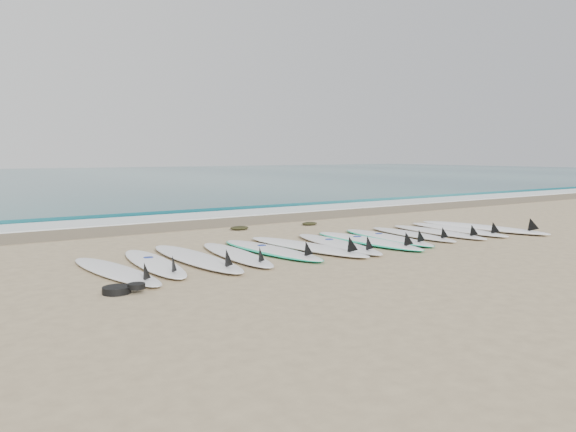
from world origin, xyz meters
TOP-DOWN VIEW (x-y plane):
  - ground at (0.00, 0.00)m, footprint 120.00×120.00m
  - ocean at (0.00, 32.50)m, footprint 120.00×55.00m
  - wet_sand_band at (0.00, 4.10)m, footprint 120.00×1.80m
  - foam_band at (0.00, 5.50)m, footprint 120.00×1.40m
  - wave_crest at (0.00, 7.00)m, footprint 120.00×1.00m
  - surfboard_0 at (-3.88, -0.25)m, footprint 0.81×2.48m
  - surfboard_1 at (-3.26, -0.01)m, footprint 0.68×2.49m
  - surfboard_2 at (-2.61, -0.02)m, footprint 0.62×2.77m
  - surfboard_3 at (-1.95, -0.06)m, footprint 0.74×2.49m
  - surfboard_4 at (-1.27, 0.01)m, footprint 0.79×2.58m
  - surfboard_5 at (-0.62, -0.10)m, footprint 0.97×2.82m
  - surfboard_6 at (0.00, -0.14)m, footprint 0.85×2.62m
  - surfboard_7 at (0.68, -0.14)m, footprint 0.71×2.66m
  - surfboard_8 at (1.27, -0.02)m, footprint 0.81×2.52m
  - surfboard_9 at (1.96, -0.02)m, footprint 0.64×2.34m
  - surfboard_10 at (2.61, -0.09)m, footprint 0.57×2.42m
  - surfboard_11 at (3.23, -0.07)m, footprint 0.65×2.56m
  - surfboard_12 at (3.90, -0.20)m, footprint 1.01×2.96m
  - seaweed_near at (-0.36, 2.74)m, footprint 0.41×0.32m
  - seaweed_far at (1.34, 2.55)m, footprint 0.37×0.28m
  - leash_coil at (-4.14, -1.27)m, footprint 0.46×0.36m

SIDE VIEW (x-z plane):
  - ground at x=0.00m, z-range 0.00..0.00m
  - wet_sand_band at x=0.00m, z-range 0.00..0.01m
  - ocean at x=0.00m, z-range 0.00..0.03m
  - foam_band at x=0.00m, z-range 0.00..0.04m
  - seaweed_far at x=1.34m, z-range 0.00..0.07m
  - seaweed_near at x=-0.36m, z-range 0.00..0.08m
  - surfboard_8 at x=1.27m, z-range -0.11..0.20m
  - surfboard_4 at x=-1.27m, z-range -0.11..0.21m
  - leash_coil at x=-4.14m, z-range -0.01..0.10m
  - surfboard_7 at x=0.68m, z-range -0.12..0.22m
  - wave_crest at x=0.00m, z-range 0.00..0.10m
  - surfboard_9 at x=1.96m, z-range -0.10..0.20m
  - surfboard_10 at x=2.61m, z-range -0.10..0.21m
  - surfboard_0 at x=-3.88m, z-range -0.10..0.21m
  - surfboard_3 at x=-1.95m, z-range -0.10..0.21m
  - surfboard_1 at x=-3.26m, z-range -0.10..0.21m
  - surfboard_11 at x=3.23m, z-range -0.11..0.22m
  - surfboard_6 at x=0.00m, z-range -0.11..0.22m
  - surfboard_2 at x=-2.61m, z-range -0.12..0.24m
  - surfboard_5 at x=-0.62m, z-range -0.12..0.24m
  - surfboard_12 at x=3.90m, z-range -0.12..0.25m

